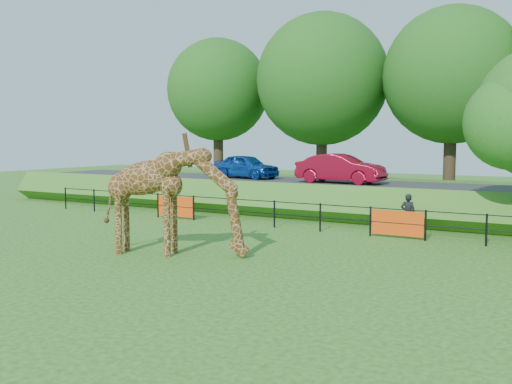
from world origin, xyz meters
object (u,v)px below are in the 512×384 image
giraffe (175,201)px  car_red (340,169)px  visitor (408,214)px  car_blue (246,166)px

giraffe → car_red: 12.06m
car_red → visitor: 6.49m
car_blue → car_red: (5.67, -0.59, 0.06)m
giraffe → car_red: size_ratio=1.09×
car_red → visitor: car_red is taller
car_blue → car_red: 5.70m
car_blue → visitor: 11.43m
giraffe → car_blue: (-4.99, 12.62, 0.41)m
giraffe → visitor: size_ratio=3.09×
giraffe → car_blue: bearing=94.5°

